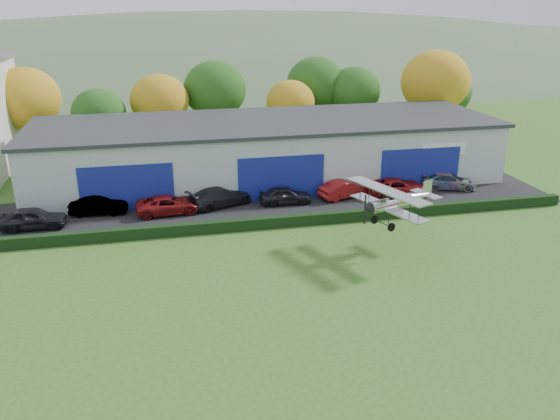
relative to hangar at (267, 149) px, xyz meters
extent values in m
plane|color=#385B1C|center=(-5.00, -27.98, -2.66)|extent=(300.00, 300.00, 0.00)
cube|color=black|center=(-2.00, -6.98, -2.63)|extent=(48.00, 9.00, 0.05)
cube|color=black|center=(-2.00, -11.78, -2.26)|extent=(46.00, 0.60, 0.80)
cube|color=#B2B7BC|center=(0.00, 0.02, -0.16)|extent=(40.00, 12.00, 5.00)
cube|color=#2D3033|center=(0.00, 0.02, 2.49)|extent=(40.60, 12.60, 0.30)
cube|color=navy|center=(-12.00, -6.03, -0.86)|extent=(7.00, 0.12, 3.60)
cube|color=navy|center=(0.00, -6.03, -0.86)|extent=(7.00, 0.12, 3.60)
cube|color=navy|center=(12.00, -6.03, -0.86)|extent=(7.00, 0.12, 3.60)
cylinder|color=#3D2614|center=(-22.00, 12.02, -1.08)|extent=(0.36, 0.36, 3.15)
ellipsoid|color=#A37714|center=(-22.00, 12.02, 3.37)|extent=(6.84, 6.84, 6.16)
cylinder|color=#3D2614|center=(-15.00, 10.02, -1.43)|extent=(0.36, 0.36, 2.45)
ellipsoid|color=#1E4C14|center=(-15.00, 10.02, 2.03)|extent=(5.32, 5.32, 4.79)
cylinder|color=#3D2614|center=(-9.00, 12.02, -1.26)|extent=(0.36, 0.36, 2.80)
ellipsoid|color=#A37714|center=(-9.00, 12.02, 2.70)|extent=(6.08, 6.08, 5.47)
cylinder|color=#3D2614|center=(-3.00, 14.02, -1.08)|extent=(0.36, 0.36, 3.15)
ellipsoid|color=#1E4C14|center=(-3.00, 14.02, 3.37)|extent=(6.84, 6.84, 6.16)
cylinder|color=#3D2614|center=(5.00, 12.02, -1.43)|extent=(0.36, 0.36, 2.45)
ellipsoid|color=#A37714|center=(5.00, 12.02, 2.03)|extent=(5.32, 5.32, 4.79)
cylinder|color=#3D2614|center=(13.00, 14.02, -1.26)|extent=(0.36, 0.36, 2.80)
ellipsoid|color=#1E4C14|center=(13.00, 14.02, 2.70)|extent=(6.08, 6.08, 5.47)
cylinder|color=#3D2614|center=(21.00, 10.02, -0.91)|extent=(0.36, 0.36, 3.50)
ellipsoid|color=#A37714|center=(21.00, 10.02, 4.04)|extent=(7.60, 7.60, 6.84)
cylinder|color=#3D2614|center=(25.00, 14.02, -1.43)|extent=(0.36, 0.36, 2.45)
ellipsoid|color=#1E4C14|center=(25.00, 14.02, 2.03)|extent=(5.32, 5.32, 4.79)
cylinder|color=#3D2614|center=(9.00, 16.02, -1.08)|extent=(0.36, 0.36, 3.15)
ellipsoid|color=#1E4C14|center=(9.00, 16.02, 3.37)|extent=(6.84, 6.84, 6.16)
ellipsoid|color=#4C6642|center=(15.00, 112.02, -18.06)|extent=(320.00, 196.00, 56.00)
ellipsoid|color=#4C6642|center=(85.00, 112.02, -12.56)|extent=(240.00, 126.00, 36.00)
imported|color=black|center=(-18.43, -8.43, -1.84)|extent=(4.55, 1.88, 1.54)
imported|color=gray|center=(-14.17, -6.50, -1.92)|extent=(4.29, 1.80, 1.38)
imported|color=maroon|center=(-9.00, -7.41, -1.93)|extent=(5.06, 2.63, 1.36)
imported|color=black|center=(-5.06, -6.60, -1.86)|extent=(5.55, 3.85, 1.49)
imported|color=black|center=(0.05, -7.19, -1.92)|extent=(4.11, 1.78, 1.38)
imported|color=maroon|center=(5.11, -6.80, -1.89)|extent=(4.63, 2.75, 1.44)
imported|color=maroon|center=(9.52, -7.21, -1.89)|extent=(5.35, 2.92, 1.42)
imported|color=gray|center=(14.50, -6.48, -1.93)|extent=(4.98, 3.15, 1.34)
cylinder|color=silver|center=(4.56, -17.11, 0.55)|extent=(3.32, 1.86, 0.77)
cone|color=silver|center=(6.97, -16.20, 0.55)|extent=(2.04, 1.38, 0.77)
cone|color=black|center=(2.83, -17.75, 0.55)|extent=(0.67, 0.87, 0.77)
cube|color=maroon|center=(4.80, -17.02, 0.59)|extent=(3.65, 2.00, 0.05)
cube|color=black|center=(4.96, -16.96, 0.91)|extent=(1.14, 0.84, 0.21)
cube|color=silver|center=(4.40, -17.17, 0.29)|extent=(3.17, 6.16, 0.09)
cube|color=silver|center=(4.24, -17.23, 1.45)|extent=(3.37, 6.51, 0.09)
cylinder|color=black|center=(4.82, -19.39, 0.88)|extent=(0.07, 0.07, 1.11)
cylinder|color=black|center=(5.54, -19.12, 0.88)|extent=(0.07, 0.07, 1.11)
cylinder|color=black|center=(3.26, -15.21, 0.88)|extent=(0.07, 0.07, 1.11)
cylinder|color=black|center=(3.98, -14.94, 0.88)|extent=(0.07, 0.07, 1.11)
cylinder|color=black|center=(4.34, -17.51, 1.15)|extent=(0.11, 0.19, 0.64)
cylinder|color=black|center=(4.13, -16.94, 1.15)|extent=(0.11, 0.19, 0.64)
cylinder|color=black|center=(4.21, -17.63, -0.18)|extent=(0.27, 0.58, 1.05)
cylinder|color=black|center=(3.95, -16.94, -0.18)|extent=(0.27, 0.58, 1.05)
cylinder|color=black|center=(4.08, -17.29, -0.69)|extent=(0.63, 1.55, 0.06)
cylinder|color=black|center=(4.35, -18.01, -0.69)|extent=(0.56, 0.30, 0.55)
cylinder|color=black|center=(3.81, -16.56, -0.69)|extent=(0.56, 0.30, 0.55)
cylinder|color=black|center=(7.53, -15.99, 0.34)|extent=(0.31, 0.16, 0.36)
cube|color=silver|center=(7.53, -15.99, 0.59)|extent=(1.50, 2.36, 0.05)
cube|color=silver|center=(7.61, -15.96, 1.02)|extent=(0.74, 0.32, 0.94)
cube|color=black|center=(2.62, -17.83, 0.55)|extent=(0.08, 0.11, 1.89)
camera|label=1|loc=(-9.33, -48.16, 12.55)|focal=36.17mm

